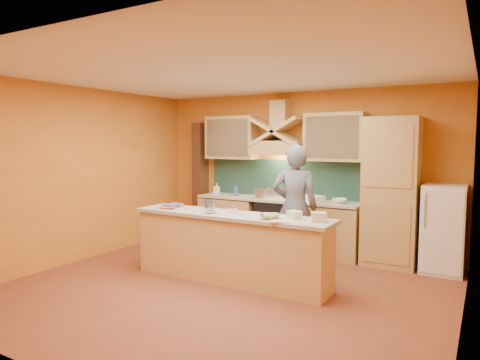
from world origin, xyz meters
The scene contains 36 objects.
floor centered at (0.00, 0.00, 0.00)m, with size 5.50×5.00×0.01m, color brown.
ceiling centered at (0.00, 0.00, 2.80)m, with size 5.50×5.00×0.01m, color white.
wall_back centered at (0.00, 2.50, 1.40)m, with size 5.50×0.02×2.80m, color orange.
wall_front centered at (0.00, -2.50, 1.40)m, with size 5.50×0.02×2.80m, color orange.
wall_left centered at (-2.75, 0.00, 1.40)m, with size 0.02×5.00×2.80m, color orange.
wall_right centered at (2.75, 0.00, 1.40)m, with size 0.02×5.00×2.80m, color orange.
base_cabinet_left centered at (-1.25, 2.20, 0.43)m, with size 1.10×0.60×0.86m, color tan.
base_cabinet_right centered at (0.65, 2.20, 0.43)m, with size 1.10×0.60×0.86m, color tan.
counter_top centered at (-0.30, 2.20, 0.90)m, with size 3.00×0.62×0.04m, color #B9B09D.
stove centered at (-0.30, 2.20, 0.45)m, with size 0.60×0.58×0.90m, color black.
backsplash centered at (-0.30, 2.48, 1.25)m, with size 3.00×0.03×0.70m, color #1A3931.
range_hood centered at (-0.30, 2.25, 1.82)m, with size 0.92×0.50×0.24m, color tan.
hood_chimney centered at (-0.30, 2.35, 2.40)m, with size 0.30×0.30×0.50m, color tan.
upper_cabinet_left centered at (-1.30, 2.33, 2.00)m, with size 1.00×0.35×0.80m, color tan.
upper_cabinet_right centered at (0.70, 2.33, 2.00)m, with size 1.00×0.35×0.80m, color tan.
pantry_column centered at (1.65, 2.20, 1.15)m, with size 0.80×0.60×2.30m, color tan.
fridge centered at (2.40, 2.20, 0.65)m, with size 0.58×0.60×1.30m, color white.
trim_column_left centered at (-2.05, 2.35, 1.15)m, with size 0.20×0.30×2.30m, color #472816.
island_body centered at (-0.10, 0.30, 0.44)m, with size 2.80×0.55×0.88m, color #E1BB73.
island_top centered at (-0.10, 0.30, 0.92)m, with size 2.90×0.62×0.05m, color #B9B09D.
person centered at (0.44, 1.28, 0.94)m, with size 0.69×0.45×1.88m, color slate.
pot_large centered at (-0.55, 2.09, 0.99)m, with size 0.23×0.23×0.17m, color #B7B6BE.
pot_small centered at (-0.07, 2.23, 0.97)m, with size 0.22×0.22×0.14m, color silver.
soap_bottle_a centered at (-1.57, 2.21, 1.03)m, with size 0.10×0.10×0.21m, color white.
soap_bottle_b centered at (-1.11, 2.15, 1.03)m, with size 0.08×0.09×0.22m, color #2F5282.
bowl_back centered at (0.84, 2.20, 0.96)m, with size 0.24×0.24×0.08m, color white.
dish_rack centered at (0.44, 2.08, 0.98)m, with size 0.31×0.25×0.11m, color white.
book_lower centered at (-1.24, 0.22, 0.96)m, with size 0.22×0.29×0.03m, color #AE5B3E.
book_upper centered at (-1.26, 0.39, 0.98)m, with size 0.21×0.28×0.02m, color #3D5587.
jar_large centered at (-0.35, 0.17, 1.02)m, with size 0.14×0.14×0.15m, color silver.
jar_small centered at (-0.53, 0.40, 1.02)m, with size 0.13×0.13×0.15m, color silver.
kitchen_scale centered at (-0.05, 0.27, 0.99)m, with size 0.11×0.11×0.09m, color white.
mixing_bowl centered at (0.55, 0.21, 0.98)m, with size 0.26×0.26×0.06m, color silver.
cloth centered at (0.75, 0.08, 0.95)m, with size 0.23×0.18×0.02m, color beige.
grocery_bag_a centered at (1.15, 0.33, 1.00)m, with size 0.18×0.14×0.12m, color beige.
grocery_bag_b centered at (0.81, 0.37, 1.00)m, with size 0.17×0.13×0.10m, color beige.
Camera 1 is at (2.91, -4.63, 1.92)m, focal length 32.00 mm.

